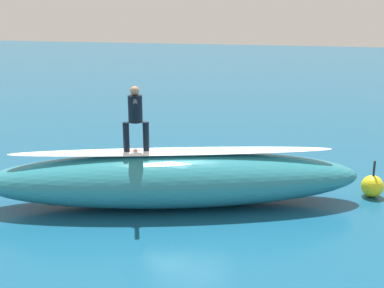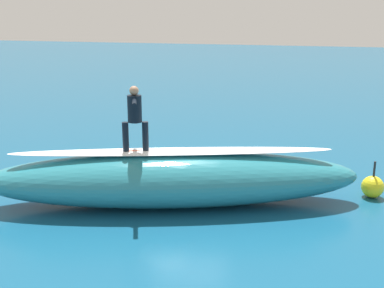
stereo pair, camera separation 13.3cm
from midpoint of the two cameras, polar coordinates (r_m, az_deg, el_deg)
ground_plane at (r=14.00m, az=-0.96°, el=-4.81°), size 120.00×120.00×0.00m
wave_crest at (r=12.35m, az=-2.58°, el=-4.21°), size 9.81×4.97×1.40m
wave_foam_lip at (r=12.12m, az=-2.63°, el=-0.91°), size 8.02×3.28×0.08m
surfboard_riding at (r=12.14m, az=-6.91°, el=-0.98°), size 2.21×1.27×0.08m
surfer_riding at (r=11.90m, az=-7.06°, el=3.60°), size 0.68×1.47×1.63m
surfboard_paddling at (r=15.81m, az=4.82°, el=-2.31°), size 1.11×2.22×0.08m
surfer_paddling at (r=15.65m, az=4.63°, el=-1.85°), size 0.70×1.65×0.30m
buoy_marker at (r=13.87m, az=20.39°, el=-4.70°), size 0.59×0.59×1.01m
foam_patch_near at (r=15.03m, az=10.51°, el=-3.44°), size 0.57×0.64×0.09m
foam_patch_mid at (r=12.95m, az=-3.49°, el=-6.33°), size 1.04×0.82×0.11m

